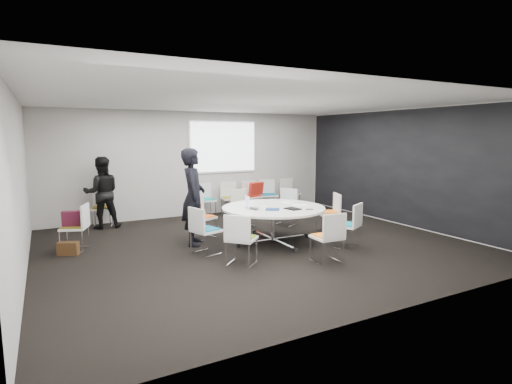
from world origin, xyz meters
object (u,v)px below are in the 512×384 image
conference_table (273,217)px  chair_person_back (102,215)px  chair_ring_g (327,247)px  chair_back_b (230,204)px  person_back (102,193)px  brown_bag (68,248)px  chair_ring_e (206,239)px  chair_spare_left (76,236)px  chair_ring_f (241,249)px  person_main (193,197)px  chair_ring_a (328,220)px  chair_back_d (269,201)px  maroon_bag (74,218)px  chair_ring_d (202,225)px  chair_back_c (252,202)px  chair_ring_b (285,214)px  chair_ring_h (347,234)px  cup (266,203)px  laptop (254,208)px  chair_back_a (206,206)px  chair_ring_c (243,215)px

conference_table → chair_person_back: 4.28m
chair_ring_g → chair_back_b: (0.32, 4.70, 0.00)m
person_back → brown_bag: bearing=70.2°
brown_bag → chair_ring_e: bearing=-26.8°
chair_spare_left → chair_person_back: (0.71, 1.91, 0.00)m
chair_ring_f → chair_spare_left: size_ratio=1.00×
person_main → person_back: bearing=51.5°
chair_person_back → person_main: (1.41, -2.54, 0.68)m
chair_ring_a → person_back: 5.28m
chair_ring_f → chair_back_d: bearing=101.3°
maroon_bag → chair_ring_f: bearing=-42.9°
person_back → chair_ring_d: bearing=134.2°
chair_ring_a → chair_ring_f: size_ratio=1.00×
chair_back_c → person_main: bearing=36.2°
chair_ring_b → chair_ring_d: (-2.21, -0.23, 0.00)m
chair_ring_h → chair_ring_d: bearing=109.7°
cup → brown_bag: bearing=168.8°
person_back → laptop: size_ratio=5.43×
maroon_bag → chair_back_c: bearing=21.5°
chair_ring_f → chair_back_a: bearing=123.4°
chair_ring_g → laptop: bearing=112.4°
chair_ring_b → chair_ring_d: size_ratio=1.00×
chair_ring_f → chair_spare_left: 3.28m
person_back → maroon_bag: size_ratio=4.20×
chair_ring_b → cup: 1.53m
chair_ring_a → chair_ring_b: 1.17m
chair_back_d → maroon_bag: size_ratio=2.20×
chair_back_d → chair_back_a: bearing=14.6°
chair_ring_c → maroon_bag: (-3.71, -0.34, 0.34)m
person_main → brown_bag: 2.45m
conference_table → person_main: person_main is taller
person_main → maroon_bag: (-2.14, 0.63, -0.34)m
chair_ring_d → chair_ring_e: (-0.35, -1.12, 0.00)m
conference_table → maroon_bag: bearing=161.0°
chair_ring_g → person_main: bearing=129.0°
chair_ring_e → person_main: 1.02m
chair_ring_a → chair_person_back: (-4.40, 3.01, 0.00)m
chair_ring_f → chair_back_b: size_ratio=1.00×
chair_ring_f → chair_back_a: size_ratio=1.00×
chair_ring_f → chair_ring_b: bearing=90.7°
chair_ring_c → person_main: person_main is taller
conference_table → chair_ring_h: size_ratio=2.36×
chair_spare_left → chair_ring_f: bearing=-112.2°
chair_ring_f → chair_back_d: (2.88, 4.12, 0.00)m
chair_spare_left → chair_ring_b: bearing=-69.4°
person_main → brown_bag: (-2.27, 0.38, -0.84)m
chair_ring_d → chair_back_d: (2.84, 2.14, 0.00)m
chair_ring_a → brown_bag: (-5.27, 0.84, -0.16)m
chair_ring_f → chair_back_c: size_ratio=1.00×
chair_back_c → chair_ring_g: bearing=70.4°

